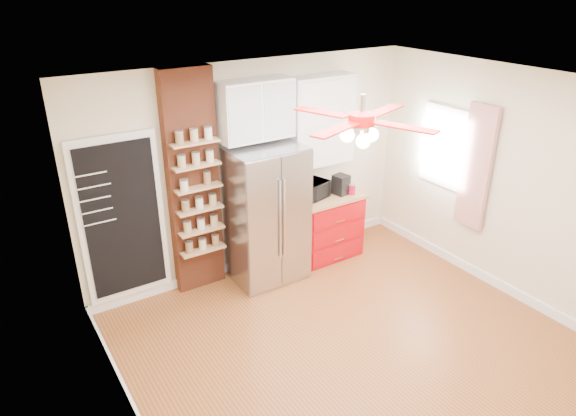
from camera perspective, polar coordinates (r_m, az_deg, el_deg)
floor at (r=5.71m, az=6.69°, el=-14.55°), size 4.50×4.50×0.00m
ceiling at (r=4.54m, az=8.38°, el=13.02°), size 4.50×4.50×0.00m
wall_back at (r=6.50m, az=-3.85°, el=4.33°), size 4.50×0.02×2.70m
wall_front at (r=3.92m, az=26.88°, el=-13.34°), size 4.50×0.02×2.70m
wall_left at (r=4.09m, az=-18.08°, el=-10.00°), size 0.02×4.00×2.70m
wall_right at (r=6.56m, az=22.80°, el=2.60°), size 0.02×4.00×2.70m
chalkboard at (r=6.00m, az=-17.93°, el=-1.24°), size 0.95×0.05×1.95m
brick_pillar at (r=6.09m, az=-10.48°, el=2.57°), size 0.60×0.16×2.70m
fridge at (r=6.36m, az=-2.50°, el=-0.73°), size 0.90×0.70×1.75m
upper_glass_cabinet at (r=6.10m, az=-3.67°, el=10.84°), size 0.90×0.35×0.70m
red_cabinet at (r=7.07m, az=4.15°, el=-1.88°), size 0.94×0.64×0.90m
upper_shelf_unit at (r=6.69m, az=3.65°, el=9.65°), size 0.90×0.30×1.15m
window at (r=6.99m, az=17.05°, el=6.48°), size 0.04×0.75×1.05m
curtain at (r=6.66m, az=20.18°, el=4.26°), size 0.06×0.40×1.55m
ceiling_fan at (r=4.60m, az=8.17°, el=9.65°), size 1.40×1.40×0.44m
toaster_oven at (r=6.72m, az=2.72°, el=1.99°), size 0.48×0.38×0.23m
coffee_maker at (r=6.88m, az=5.89°, el=2.59°), size 0.21×0.22×0.26m
canister_left at (r=6.91m, az=7.09°, el=2.06°), size 0.11×0.11×0.13m
canister_right at (r=7.01m, az=6.14°, el=2.48°), size 0.11×0.11×0.14m
pantry_jar_oats at (r=5.86m, az=-11.48°, el=2.46°), size 0.10×0.10×0.12m
pantry_jar_beans at (r=6.00m, az=-8.98°, el=3.27°), size 0.09×0.09×0.14m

